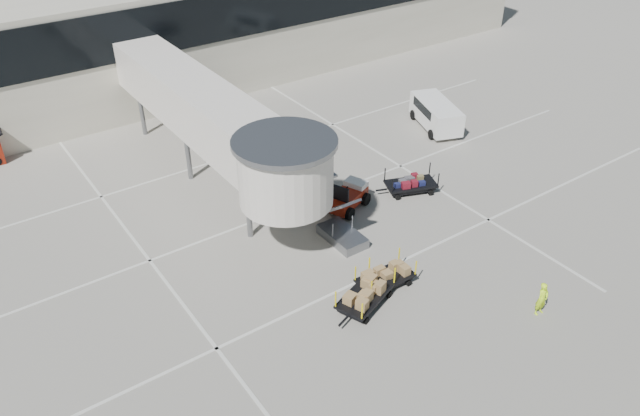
# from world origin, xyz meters

# --- Properties ---
(ground) EXTENTS (140.00, 140.00, 0.00)m
(ground) POSITION_xyz_m (0.00, 0.00, 0.00)
(ground) COLOR #A9A397
(ground) RESTS_ON ground
(lane_markings) EXTENTS (40.00, 30.00, 0.02)m
(lane_markings) POSITION_xyz_m (-0.67, 9.33, 0.01)
(lane_markings) COLOR silver
(lane_markings) RESTS_ON ground
(terminal) EXTENTS (64.00, 12.11, 15.20)m
(terminal) POSITION_xyz_m (-0.35, 29.94, 4.11)
(terminal) COLOR beige
(terminal) RESTS_ON ground
(jet_bridge) EXTENTS (5.70, 20.40, 6.03)m
(jet_bridge) POSITION_xyz_m (-3.97, 12.26, 4.28)
(jet_bridge) COLOR silver
(jet_bridge) RESTS_ON ground
(baggage_tug) EXTENTS (2.89, 2.44, 1.72)m
(baggage_tug) POSITION_xyz_m (0.64, 7.29, 0.63)
(baggage_tug) COLOR maroon
(baggage_tug) RESTS_ON ground
(suitcase_cart) EXTENTS (3.49, 2.32, 1.36)m
(suitcase_cart) POSITION_xyz_m (4.46, 6.50, 0.49)
(suitcase_cart) COLOR black
(suitcase_cart) RESTS_ON ground
(box_cart_near) EXTENTS (3.26, 1.38, 1.27)m
(box_cart_near) POSITION_xyz_m (-1.97, 1.09, 0.47)
(box_cart_near) COLOR black
(box_cart_near) RESTS_ON ground
(box_cart_far) EXTENTS (3.61, 2.37, 1.40)m
(box_cart_far) POSITION_xyz_m (-3.54, 0.60, 0.55)
(box_cart_far) COLOR black
(box_cart_far) RESTS_ON ground
(ground_worker) EXTENTS (0.60, 0.40, 1.62)m
(ground_worker) POSITION_xyz_m (2.40, -4.13, 0.81)
(ground_worker) COLOR #C9FF1A
(ground_worker) RESTS_ON ground
(minivan) EXTENTS (3.39, 5.06, 1.78)m
(minivan) POSITION_xyz_m (11.45, 11.85, 1.07)
(minivan) COLOR white
(minivan) RESTS_ON ground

